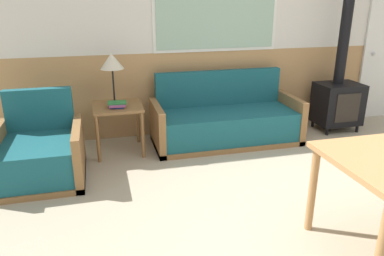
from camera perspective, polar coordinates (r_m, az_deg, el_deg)
name	(u,v)px	position (r m, az deg, el deg)	size (l,w,h in m)	color
ground_plane	(365,231)	(3.42, 24.92, -13.99)	(16.00, 16.00, 0.00)	#B2A58C
wall_back	(247,28)	(5.16, 8.36, 14.84)	(7.20, 0.09, 2.70)	tan
couch	(225,122)	(4.77, 5.13, 0.92)	(1.84, 0.76, 0.87)	olive
armchair	(40,156)	(4.09, -22.16, -3.93)	(0.85, 0.88, 0.86)	olive
side_table	(118,113)	(4.46, -11.22, 2.26)	(0.56, 0.56, 0.58)	olive
table_lamp	(112,62)	(4.42, -12.12, 9.74)	(0.27, 0.27, 0.59)	black
book_stack	(117,104)	(4.33, -11.34, 3.53)	(0.22, 0.17, 0.07)	#234799
wood_stove	(339,88)	(5.48, 21.52, 5.76)	(0.58, 0.46, 2.44)	black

